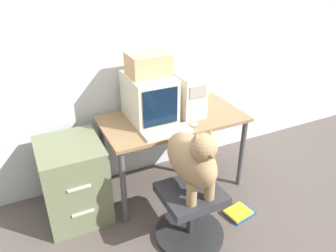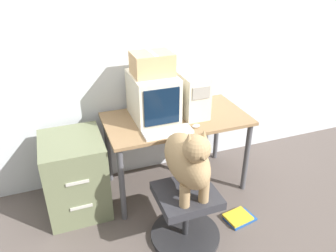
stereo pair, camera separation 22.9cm
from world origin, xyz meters
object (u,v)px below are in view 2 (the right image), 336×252
(crt_monitor, at_px, (153,96))
(cardboard_box, at_px, (152,64))
(office_chair, at_px, (186,215))
(dog, at_px, (188,160))
(pc_tower, at_px, (190,93))
(filing_cabinet, at_px, (76,175))
(book_stack_floor, at_px, (239,218))
(keyboard, at_px, (168,132))

(crt_monitor, relative_size, cardboard_box, 1.45)
(office_chair, distance_m, dog, 0.54)
(pc_tower, xyz_separation_m, filing_cabinet, (-1.12, -0.08, -0.59))
(crt_monitor, distance_m, dog, 0.79)
(cardboard_box, xyz_separation_m, book_stack_floor, (0.54, -0.75, -1.24))
(pc_tower, relative_size, cardboard_box, 1.41)
(office_chair, bearing_deg, book_stack_floor, 1.57)
(filing_cabinet, bearing_deg, keyboard, -17.39)
(filing_cabinet, relative_size, cardboard_box, 2.11)
(book_stack_floor, bearing_deg, office_chair, -178.43)
(crt_monitor, xyz_separation_m, dog, (0.01, -0.77, -0.19))
(pc_tower, relative_size, office_chair, 0.84)
(office_chair, relative_size, cardboard_box, 1.68)
(pc_tower, bearing_deg, keyboard, -135.93)
(dog, bearing_deg, cardboard_box, 90.91)
(office_chair, distance_m, cardboard_box, 1.28)
(pc_tower, xyz_separation_m, dog, (-0.34, -0.76, -0.18))
(dog, xyz_separation_m, cardboard_box, (-0.01, 0.78, 0.49))
(crt_monitor, xyz_separation_m, cardboard_box, (-0.00, 0.00, 0.30))
(pc_tower, height_order, cardboard_box, cardboard_box)
(crt_monitor, distance_m, office_chair, 1.06)
(crt_monitor, relative_size, filing_cabinet, 0.69)
(pc_tower, bearing_deg, crt_monitor, 178.84)
(crt_monitor, height_order, book_stack_floor, crt_monitor)
(keyboard, bearing_deg, pc_tower, 44.07)
(pc_tower, xyz_separation_m, keyboard, (-0.34, -0.33, -0.18))
(crt_monitor, bearing_deg, keyboard, -86.92)
(filing_cabinet, height_order, book_stack_floor, filing_cabinet)
(keyboard, relative_size, cardboard_box, 1.23)
(keyboard, xyz_separation_m, book_stack_floor, (0.52, -0.42, -0.75))
(pc_tower, relative_size, dog, 0.81)
(keyboard, xyz_separation_m, dog, (-0.01, -0.44, 0.00))
(dog, bearing_deg, crt_monitor, 90.91)
(dog, distance_m, cardboard_box, 0.92)
(crt_monitor, relative_size, book_stack_floor, 1.76)
(keyboard, height_order, office_chair, keyboard)
(crt_monitor, height_order, filing_cabinet, crt_monitor)
(keyboard, distance_m, filing_cabinet, 0.91)
(crt_monitor, xyz_separation_m, filing_cabinet, (-0.76, -0.09, -0.60))
(keyboard, bearing_deg, book_stack_floor, -38.92)
(keyboard, bearing_deg, dog, -90.73)
(crt_monitor, xyz_separation_m, book_stack_floor, (0.54, -0.75, -0.94))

